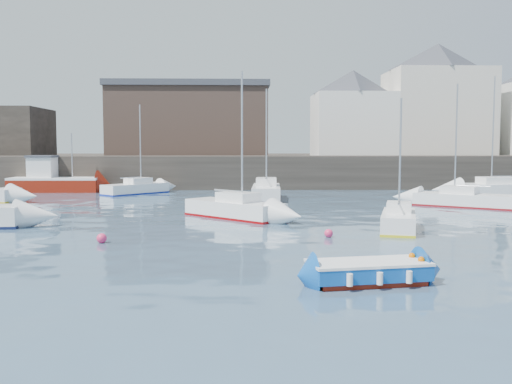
{
  "coord_description": "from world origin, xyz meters",
  "views": [
    {
      "loc": [
        -0.94,
        -17.89,
        3.92
      ],
      "look_at": [
        0.0,
        12.0,
        1.5
      ],
      "focal_mm": 40.0,
      "sensor_mm": 36.0,
      "label": 1
    }
  ],
  "objects_px": {
    "blue_dinghy": "(368,271)",
    "fishing_boat": "(53,180)",
    "sailboat_b": "(235,208)",
    "buoy_near": "(102,243)",
    "buoy_mid": "(329,237)",
    "sailboat_f": "(266,192)",
    "sailboat_g": "(499,189)",
    "buoy_far": "(275,209)",
    "sailboat_h": "(136,188)",
    "sailboat_d": "(463,199)",
    "sailboat_c": "(399,220)"
  },
  "relations": [
    {
      "from": "buoy_near",
      "to": "buoy_far",
      "type": "relative_size",
      "value": 0.96
    },
    {
      "from": "sailboat_c",
      "to": "buoy_far",
      "type": "relative_size",
      "value": 14.41
    },
    {
      "from": "blue_dinghy",
      "to": "sailboat_g",
      "type": "relative_size",
      "value": 0.39
    },
    {
      "from": "blue_dinghy",
      "to": "fishing_boat",
      "type": "height_order",
      "value": "fishing_boat"
    },
    {
      "from": "blue_dinghy",
      "to": "sailboat_g",
      "type": "bearing_deg",
      "value": 59.21
    },
    {
      "from": "sailboat_f",
      "to": "fishing_boat",
      "type": "bearing_deg",
      "value": 156.78
    },
    {
      "from": "buoy_near",
      "to": "buoy_far",
      "type": "xyz_separation_m",
      "value": [
        7.83,
        12.15,
        0.0
      ]
    },
    {
      "from": "sailboat_f",
      "to": "buoy_far",
      "type": "relative_size",
      "value": 19.0
    },
    {
      "from": "fishing_boat",
      "to": "sailboat_b",
      "type": "height_order",
      "value": "sailboat_b"
    },
    {
      "from": "blue_dinghy",
      "to": "sailboat_g",
      "type": "xyz_separation_m",
      "value": [
        17.08,
        28.66,
        0.17
      ]
    },
    {
      "from": "buoy_mid",
      "to": "sailboat_b",
      "type": "bearing_deg",
      "value": 121.05
    },
    {
      "from": "buoy_mid",
      "to": "sailboat_g",
      "type": "bearing_deg",
      "value": 50.33
    },
    {
      "from": "sailboat_d",
      "to": "sailboat_g",
      "type": "xyz_separation_m",
      "value": [
        6.23,
        8.39,
        0.05
      ]
    },
    {
      "from": "sailboat_g",
      "to": "buoy_near",
      "type": "height_order",
      "value": "sailboat_g"
    },
    {
      "from": "sailboat_h",
      "to": "buoy_mid",
      "type": "height_order",
      "value": "sailboat_h"
    },
    {
      "from": "buoy_far",
      "to": "sailboat_c",
      "type": "bearing_deg",
      "value": -60.13
    },
    {
      "from": "sailboat_h",
      "to": "sailboat_d",
      "type": "bearing_deg",
      "value": -25.02
    },
    {
      "from": "sailboat_d",
      "to": "buoy_mid",
      "type": "xyz_separation_m",
      "value": [
        -10.66,
        -11.98,
        -0.48
      ]
    },
    {
      "from": "sailboat_g",
      "to": "buoy_far",
      "type": "relative_size",
      "value": 21.92
    },
    {
      "from": "sailboat_h",
      "to": "buoy_near",
      "type": "bearing_deg",
      "value": -83.15
    },
    {
      "from": "blue_dinghy",
      "to": "sailboat_f",
      "type": "xyz_separation_m",
      "value": [
        -1.64,
        25.79,
        0.21
      ]
    },
    {
      "from": "buoy_near",
      "to": "buoy_far",
      "type": "height_order",
      "value": "buoy_far"
    },
    {
      "from": "sailboat_d",
      "to": "buoy_far",
      "type": "xyz_separation_m",
      "value": [
        -12.26,
        -0.98,
        -0.48
      ]
    },
    {
      "from": "blue_dinghy",
      "to": "sailboat_h",
      "type": "relative_size",
      "value": 0.49
    },
    {
      "from": "fishing_boat",
      "to": "buoy_mid",
      "type": "xyz_separation_m",
      "value": [
        19.81,
        -25.21,
        -0.97
      ]
    },
    {
      "from": "sailboat_b",
      "to": "blue_dinghy",
      "type": "bearing_deg",
      "value": -75.51
    },
    {
      "from": "blue_dinghy",
      "to": "buoy_mid",
      "type": "relative_size",
      "value": 9.68
    },
    {
      "from": "sailboat_f",
      "to": "buoy_mid",
      "type": "height_order",
      "value": "sailboat_f"
    },
    {
      "from": "blue_dinghy",
      "to": "buoy_far",
      "type": "relative_size",
      "value": 8.44
    },
    {
      "from": "sailboat_f",
      "to": "sailboat_g",
      "type": "xyz_separation_m",
      "value": [
        18.72,
        2.87,
        -0.04
      ]
    },
    {
      "from": "blue_dinghy",
      "to": "buoy_mid",
      "type": "xyz_separation_m",
      "value": [
        0.19,
        8.29,
        -0.36
      ]
    },
    {
      "from": "blue_dinghy",
      "to": "buoy_near",
      "type": "bearing_deg",
      "value": 142.3
    },
    {
      "from": "sailboat_h",
      "to": "buoy_near",
      "type": "height_order",
      "value": "sailboat_h"
    },
    {
      "from": "buoy_near",
      "to": "buoy_mid",
      "type": "distance_m",
      "value": 9.5
    },
    {
      "from": "buoy_far",
      "to": "sailboat_b",
      "type": "bearing_deg",
      "value": -120.51
    },
    {
      "from": "sailboat_d",
      "to": "sailboat_g",
      "type": "bearing_deg",
      "value": 53.38
    },
    {
      "from": "sailboat_b",
      "to": "buoy_near",
      "type": "bearing_deg",
      "value": -123.98
    },
    {
      "from": "blue_dinghy",
      "to": "sailboat_d",
      "type": "xyz_separation_m",
      "value": [
        10.85,
        20.28,
        0.12
      ]
    },
    {
      "from": "buoy_far",
      "to": "buoy_mid",
      "type": "bearing_deg",
      "value": -81.73
    },
    {
      "from": "sailboat_d",
      "to": "blue_dinghy",
      "type": "bearing_deg",
      "value": -118.15
    },
    {
      "from": "buoy_near",
      "to": "buoy_far",
      "type": "bearing_deg",
      "value": 57.19
    },
    {
      "from": "sailboat_b",
      "to": "sailboat_d",
      "type": "xyz_separation_m",
      "value": [
        14.74,
        5.2,
        -0.03
      ]
    },
    {
      "from": "sailboat_g",
      "to": "sailboat_b",
      "type": "bearing_deg",
      "value": -147.06
    },
    {
      "from": "sailboat_h",
      "to": "buoy_far",
      "type": "distance_m",
      "value": 15.86
    },
    {
      "from": "sailboat_g",
      "to": "buoy_far",
      "type": "bearing_deg",
      "value": -153.13
    },
    {
      "from": "sailboat_d",
      "to": "buoy_far",
      "type": "distance_m",
      "value": 12.31
    },
    {
      "from": "sailboat_c",
      "to": "blue_dinghy",
      "type": "bearing_deg",
      "value": -110.24
    },
    {
      "from": "sailboat_d",
      "to": "sailboat_h",
      "type": "relative_size",
      "value": 1.08
    },
    {
      "from": "blue_dinghy",
      "to": "sailboat_h",
      "type": "bearing_deg",
      "value": 111.34
    },
    {
      "from": "blue_dinghy",
      "to": "buoy_mid",
      "type": "distance_m",
      "value": 8.3
    }
  ]
}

